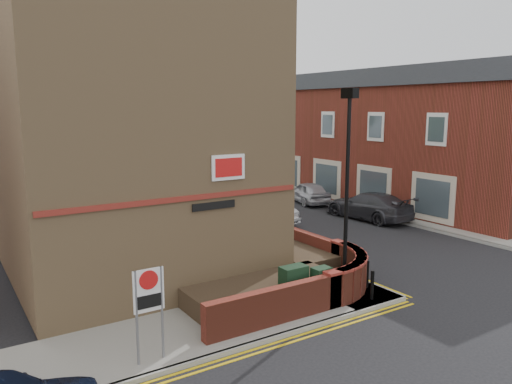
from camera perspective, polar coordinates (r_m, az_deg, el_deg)
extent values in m
plane|color=black|center=(14.36, 8.50, -14.56)|extent=(120.00, 120.00, 0.00)
cube|color=gray|center=(13.70, -7.38, -15.50)|extent=(13.00, 3.00, 0.12)
cube|color=gray|center=(28.50, -10.09, -2.24)|extent=(2.00, 32.00, 0.12)
cube|color=gray|center=(32.01, 10.56, -0.95)|extent=(4.00, 40.00, 0.12)
cube|color=gray|center=(12.50, -4.24, -18.04)|extent=(13.00, 0.15, 0.12)
cube|color=gray|center=(28.89, -8.27, -2.03)|extent=(0.15, 32.00, 0.12)
cube|color=gray|center=(30.69, 7.85, -1.33)|extent=(0.15, 40.00, 0.12)
cube|color=gold|center=(12.34, -3.65, -18.73)|extent=(13.00, 0.28, 0.01)
cube|color=gold|center=(29.00, -7.82, -2.08)|extent=(0.28, 32.00, 0.01)
cube|color=#A38157|center=(18.65, -15.15, 8.58)|extent=(8.00, 10.00, 11.00)
cube|color=maroon|center=(14.19, -8.43, -0.78)|extent=(7.80, 0.06, 0.15)
cube|color=white|center=(14.74, -3.18, 2.84)|extent=(1.10, 0.05, 0.75)
cube|color=black|center=(14.67, -4.83, -1.56)|extent=(1.40, 0.04, 0.22)
cylinder|color=black|center=(15.32, 10.31, -0.82)|extent=(0.12, 0.12, 6.00)
cylinder|color=black|center=(16.00, 10.03, -10.02)|extent=(0.20, 0.20, 0.80)
cube|color=black|center=(15.08, 10.68, 11.03)|extent=(0.25, 0.50, 0.30)
cube|color=black|center=(14.84, 4.31, -10.66)|extent=(0.80, 0.45, 1.20)
cube|color=black|center=(15.11, 7.46, -10.54)|extent=(0.55, 0.40, 1.10)
cylinder|color=black|center=(15.71, 13.14, -10.30)|extent=(0.11, 0.11, 0.90)
cylinder|color=black|center=(16.65, 12.58, -9.13)|extent=(0.11, 0.11, 0.90)
cylinder|color=slate|center=(11.76, -13.47, -13.88)|extent=(0.06, 0.06, 2.20)
cylinder|color=slate|center=(11.96, -10.69, -13.39)|extent=(0.06, 0.06, 2.20)
cube|color=white|center=(11.63, -12.17, -10.92)|extent=(0.72, 0.04, 1.00)
cylinder|color=red|center=(11.52, -12.17, -9.80)|extent=(0.44, 0.02, 0.44)
cube|color=maroon|center=(35.53, 8.04, 5.76)|extent=(5.00, 30.00, 7.00)
cube|color=#2A2E32|center=(35.48, 8.20, 12.21)|extent=(5.40, 30.40, 1.00)
cube|color=beige|center=(53.16, -7.08, 7.05)|extent=(5.00, 12.00, 7.00)
cube|color=#2A2E32|center=(53.13, -7.17, 11.36)|extent=(5.40, 12.40, 1.00)
cylinder|color=#382B1E|center=(26.30, -8.53, 1.97)|extent=(0.24, 0.24, 4.55)
sphere|color=#27551C|center=(26.08, -8.68, 7.64)|extent=(3.64, 3.64, 3.64)
sphere|color=#27551C|center=(26.02, -7.55, 5.80)|extent=(2.60, 2.60, 2.60)
sphere|color=#27551C|center=(26.34, -9.61, 6.65)|extent=(2.86, 2.86, 2.86)
cylinder|color=#382B1E|center=(33.67, -14.24, 3.87)|extent=(0.24, 0.24, 5.04)
sphere|color=#27551C|center=(33.51, -14.44, 8.78)|extent=(4.03, 4.03, 4.03)
sphere|color=#27551C|center=(33.39, -13.55, 7.20)|extent=(2.88, 2.88, 2.88)
sphere|color=#27551C|center=(33.81, -15.11, 7.90)|extent=(3.17, 3.17, 3.17)
cylinder|color=#382B1E|center=(41.31, -17.85, 4.53)|extent=(0.24, 0.24, 4.76)
sphere|color=#27551C|center=(41.17, -18.05, 8.30)|extent=(3.81, 3.81, 3.81)
sphere|color=#27551C|center=(41.01, -17.33, 7.10)|extent=(2.72, 2.72, 2.72)
sphere|color=#27551C|center=(41.49, -18.56, 7.62)|extent=(2.99, 2.99, 2.99)
cylinder|color=black|center=(36.72, -15.11, 2.85)|extent=(0.10, 0.10, 3.20)
imported|color=black|center=(36.54, -15.26, 6.12)|extent=(0.20, 0.16, 1.00)
imported|color=#B9BEC2|center=(25.53, 0.40, -1.93)|extent=(2.19, 4.63, 1.47)
imported|color=maroon|center=(31.27, -9.22, -0.17)|extent=(3.47, 4.69, 1.18)
imported|color=#323238|center=(27.08, 12.75, -1.53)|extent=(2.33, 5.09, 1.44)
imported|color=#ABACB3|center=(31.02, 5.97, -0.03)|extent=(2.52, 4.20, 1.34)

